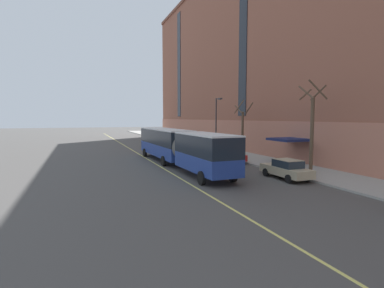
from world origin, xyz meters
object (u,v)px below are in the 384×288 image
(parked_car_red_2, at_px, (191,146))
(parked_car_champagne_4, at_px, (286,169))
(parked_car_red_1, at_px, (229,155))
(street_lamp, at_px, (217,120))
(street_tree_mid_block, at_px, (312,127))
(parked_car_green_6, at_px, (164,139))
(parked_car_champagne_3, at_px, (173,141))
(city_bus, at_px, (177,145))
(street_tree_far_uptown, at_px, (242,129))

(parked_car_red_2, xyz_separation_m, parked_car_champagne_4, (0.00, -20.90, 0.00))
(parked_car_red_1, distance_m, parked_car_champagne_4, 9.53)
(parked_car_champagne_4, xyz_separation_m, street_lamp, (1.71, 16.14, 3.74))
(street_lamp, bearing_deg, parked_car_red_1, -104.35)
(parked_car_red_2, distance_m, street_tree_mid_block, 20.41)
(parked_car_red_1, relative_size, parked_car_red_2, 1.11)
(parked_car_green_6, bearing_deg, street_lamp, -85.01)
(parked_car_red_1, height_order, parked_car_champagne_3, same)
(parked_car_champagne_3, height_order, parked_car_champagne_4, same)
(parked_car_red_2, bearing_deg, parked_car_champagne_3, 91.30)
(parked_car_champagne_3, bearing_deg, city_bus, -106.07)
(street_tree_far_uptown, bearing_deg, city_bus, -159.61)
(parked_car_red_1, height_order, parked_car_champagne_4, same)
(street_tree_mid_block, bearing_deg, city_bus, 139.60)
(parked_car_champagne_3, bearing_deg, street_lamp, -81.73)
(parked_car_champagne_4, distance_m, parked_car_green_6, 35.59)
(city_bus, xyz_separation_m, street_tree_mid_block, (9.36, -7.97, 1.97))
(city_bus, bearing_deg, street_lamp, 42.79)
(parked_car_red_2, bearing_deg, street_tree_far_uptown, -68.07)
(parked_car_champagne_4, bearing_deg, parked_car_champagne_3, 90.37)
(parked_car_red_1, xyz_separation_m, parked_car_champagne_3, (-0.21, 19.68, 0.00))
(parked_car_green_6, bearing_deg, parked_car_red_2, -90.05)
(parked_car_green_6, relative_size, street_lamp, 0.62)
(parked_car_red_1, height_order, parked_car_red_2, same)
(parked_car_champagne_4, bearing_deg, parked_car_red_1, 89.88)
(parked_car_red_2, distance_m, parked_car_champagne_3, 8.32)
(city_bus, distance_m, parked_car_red_2, 13.40)
(parked_car_red_2, bearing_deg, street_tree_mid_block, -80.45)
(parked_car_green_6, bearing_deg, city_bus, -102.77)
(city_bus, relative_size, street_tree_far_uptown, 3.00)
(street_tree_far_uptown, bearing_deg, street_tree_mid_block, -90.22)
(street_lamp, bearing_deg, city_bus, -137.21)
(city_bus, height_order, street_lamp, street_lamp)
(parked_car_champagne_4, bearing_deg, street_tree_mid_block, 17.02)
(parked_car_red_1, bearing_deg, parked_car_champagne_3, 90.61)
(parked_car_champagne_3, xyz_separation_m, street_tree_mid_block, (3.53, -28.19, 3.26))
(city_bus, bearing_deg, parked_car_champagne_4, -56.21)
(street_tree_mid_block, bearing_deg, parked_car_champagne_3, 97.14)
(city_bus, relative_size, parked_car_champagne_4, 4.43)
(street_lamp, bearing_deg, street_tree_far_uptown, -65.36)
(parked_car_green_6, xyz_separation_m, street_tree_mid_block, (3.33, -34.56, 3.26))
(parked_car_champagne_3, distance_m, street_tree_far_uptown, 17.31)
(parked_car_green_6, distance_m, street_tree_far_uptown, 23.49)
(city_bus, relative_size, parked_car_champagne_3, 4.29)
(city_bus, bearing_deg, street_tree_far_uptown, 20.39)
(street_lamp, bearing_deg, parked_car_champagne_3, 98.27)
(parked_car_champagne_4, distance_m, street_lamp, 16.66)
(parked_car_champagne_3, height_order, street_tree_far_uptown, street_tree_far_uptown)
(parked_car_champagne_4, bearing_deg, street_tree_far_uptown, 74.82)
(parked_car_champagne_3, distance_m, parked_car_champagne_4, 29.22)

